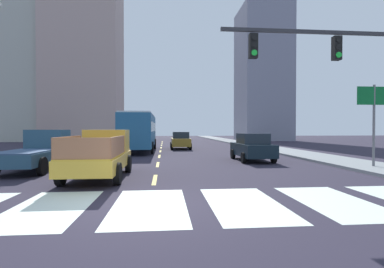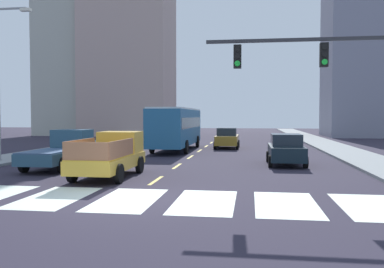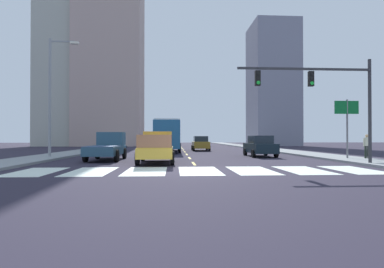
% 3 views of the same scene
% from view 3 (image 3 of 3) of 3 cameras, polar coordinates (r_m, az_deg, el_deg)
% --- Properties ---
extents(ground_plane, '(160.00, 160.00, 0.00)m').
position_cam_3_polar(ground_plane, '(14.59, 1.35, -6.83)').
color(ground_plane, '#282432').
extents(sidewalk_right, '(3.21, 110.00, 0.15)m').
position_cam_3_polar(sidewalk_right, '(34.66, 17.00, -3.09)').
color(sidewalk_right, gray).
rests_on(sidewalk_right, ground).
extents(sidewalk_left, '(3.21, 110.00, 0.15)m').
position_cam_3_polar(sidewalk_left, '(33.90, -19.99, -3.13)').
color(sidewalk_left, gray).
rests_on(sidewalk_left, ground).
extents(crosswalk_stripe_0, '(1.90, 3.86, 0.01)m').
position_cam_3_polar(crosswalk_stripe_0, '(15.85, -27.01, -6.25)').
color(crosswalk_stripe_0, silver).
rests_on(crosswalk_stripe_0, ground).
extents(crosswalk_stripe_1, '(1.90, 3.86, 0.01)m').
position_cam_3_polar(crosswalk_stripe_1, '(15.03, -18.17, -6.60)').
color(crosswalk_stripe_1, silver).
rests_on(crosswalk_stripe_1, ground).
extents(crosswalk_stripe_2, '(1.90, 3.86, 0.01)m').
position_cam_3_polar(crosswalk_stripe_2, '(14.60, -8.56, -6.80)').
color(crosswalk_stripe_2, silver).
rests_on(crosswalk_stripe_2, ground).
extents(crosswalk_stripe_3, '(1.90, 3.86, 0.01)m').
position_cam_3_polar(crosswalk_stripe_3, '(14.59, 1.35, -6.81)').
color(crosswalk_stripe_3, silver).
rests_on(crosswalk_stripe_3, ground).
extents(crosswalk_stripe_4, '(1.90, 3.86, 0.01)m').
position_cam_3_polar(crosswalk_stripe_4, '(15.00, 10.99, -6.63)').
color(crosswalk_stripe_4, silver).
rests_on(crosswalk_stripe_4, ground).
extents(crosswalk_stripe_5, '(1.90, 3.86, 0.01)m').
position_cam_3_polar(crosswalk_stripe_5, '(15.81, 19.87, -6.29)').
color(crosswalk_stripe_5, silver).
rests_on(crosswalk_stripe_5, ground).
extents(crosswalk_stripe_6, '(1.90, 3.86, 0.01)m').
position_cam_3_polar(crosswalk_stripe_6, '(16.95, 27.71, -5.88)').
color(crosswalk_stripe_6, silver).
rests_on(crosswalk_stripe_6, ground).
extents(lane_dash_0, '(0.16, 2.40, 0.01)m').
position_cam_3_polar(lane_dash_0, '(18.56, 0.32, -5.49)').
color(lane_dash_0, '#DCC252').
rests_on(lane_dash_0, ground).
extents(lane_dash_1, '(0.16, 2.40, 0.01)m').
position_cam_3_polar(lane_dash_1, '(23.54, -0.47, -4.46)').
color(lane_dash_1, '#DCC252').
rests_on(lane_dash_1, ground).
extents(lane_dash_2, '(0.16, 2.40, 0.01)m').
position_cam_3_polar(lane_dash_2, '(28.52, -0.98, -3.79)').
color(lane_dash_2, '#DCC252').
rests_on(lane_dash_2, ground).
extents(lane_dash_3, '(0.16, 2.40, 0.01)m').
position_cam_3_polar(lane_dash_3, '(33.51, -1.35, -3.32)').
color(lane_dash_3, '#DCC252').
rests_on(lane_dash_3, ground).
extents(lane_dash_4, '(0.16, 2.40, 0.01)m').
position_cam_3_polar(lane_dash_4, '(38.51, -1.61, -2.97)').
color(lane_dash_4, '#DCC252').
rests_on(lane_dash_4, ground).
extents(lane_dash_5, '(0.16, 2.40, 0.01)m').
position_cam_3_polar(lane_dash_5, '(43.50, -1.82, -2.71)').
color(lane_dash_5, '#DCC252').
rests_on(lane_dash_5, ground).
extents(lane_dash_6, '(0.16, 2.40, 0.01)m').
position_cam_3_polar(lane_dash_6, '(48.50, -1.98, -2.49)').
color(lane_dash_6, '#DCC252').
rests_on(lane_dash_6, ground).
extents(lane_dash_7, '(0.16, 2.40, 0.01)m').
position_cam_3_polar(lane_dash_7, '(53.49, -2.12, -2.32)').
color(lane_dash_7, '#DCC252').
rests_on(lane_dash_7, ground).
extents(pickup_stakebed, '(2.18, 5.20, 1.96)m').
position_cam_3_polar(pickup_stakebed, '(19.48, -6.51, -2.51)').
color(pickup_stakebed, gold).
rests_on(pickup_stakebed, ground).
extents(pickup_dark, '(2.18, 5.20, 1.96)m').
position_cam_3_polar(pickup_dark, '(22.50, -15.29, -2.28)').
color(pickup_dark, '#2B516B').
rests_on(pickup_dark, ground).
extents(city_bus, '(2.72, 10.80, 3.32)m').
position_cam_3_polar(city_bus, '(33.54, -4.52, 0.01)').
color(city_bus, '#205988').
rests_on(city_bus, ground).
extents(sedan_near_right, '(2.02, 4.40, 1.72)m').
position_cam_3_polar(sedan_near_right, '(25.87, 12.47, -2.20)').
color(sedan_near_right, black).
rests_on(sedan_near_right, ground).
extents(sedan_far, '(2.02, 4.40, 1.72)m').
position_cam_3_polar(sedan_far, '(36.51, 1.59, -1.76)').
color(sedan_far, olive).
rests_on(sedan_far, ground).
extents(traffic_signal_gantry, '(7.65, 0.27, 6.00)m').
position_cam_3_polar(traffic_signal_gantry, '(19.02, 24.00, 7.19)').
color(traffic_signal_gantry, '#2D2D33').
rests_on(traffic_signal_gantry, ground).
extents(direction_sign_green, '(1.70, 0.12, 4.20)m').
position_cam_3_polar(direction_sign_green, '(23.81, 26.74, 2.95)').
color(direction_sign_green, slate).
rests_on(direction_sign_green, ground).
extents(streetlight_left, '(2.20, 0.28, 9.00)m').
position_cam_3_polar(streetlight_left, '(25.52, -24.49, 7.07)').
color(streetlight_left, gray).
rests_on(streetlight_left, ground).
extents(pedestrian_waiting, '(0.53, 0.34, 1.64)m').
position_cam_3_polar(pedestrian_waiting, '(24.21, 29.65, -1.63)').
color(pedestrian_waiting, black).
rests_on(pedestrian_waiting, sidewalk_right).
extents(tower_tall_centre, '(11.85, 9.42, 50.81)m').
position_cam_3_polar(tower_tall_centre, '(64.06, -14.88, 21.23)').
color(tower_tall_centre, '#B0968E').
rests_on(tower_tall_centre, ground).
extents(block_mid_left, '(8.31, 9.24, 23.49)m').
position_cam_3_polar(block_mid_left, '(62.47, 14.66, 8.75)').
color(block_mid_left, gray).
rests_on(block_mid_left, ground).
extents(block_mid_right, '(7.51, 8.27, 31.13)m').
position_cam_3_polar(block_mid_right, '(63.68, -23.01, 12.11)').
color(block_mid_right, '#AAAB9E').
rests_on(block_mid_right, ground).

